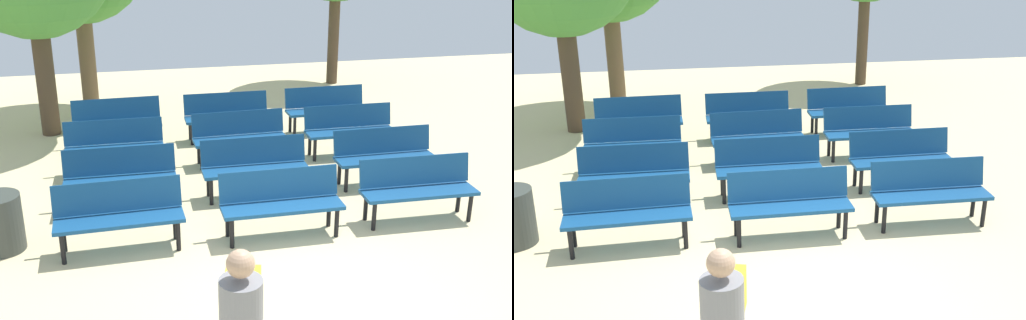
{
  "view_description": "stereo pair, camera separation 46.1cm",
  "coord_description": "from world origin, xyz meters",
  "views": [
    {
      "loc": [
        -1.87,
        -5.69,
        3.89
      ],
      "look_at": [
        0.0,
        2.92,
        0.55
      ],
      "focal_mm": 43.95,
      "sensor_mm": 36.0,
      "label": 1
    },
    {
      "loc": [
        -1.42,
        -5.78,
        3.89
      ],
      "look_at": [
        0.0,
        2.92,
        0.55
      ],
      "focal_mm": 43.95,
      "sensor_mm": 36.0,
      "label": 2
    }
  ],
  "objects": [
    {
      "name": "bench_r2_c1",
      "position": [
        0.01,
        4.32,
        0.5
      ],
      "size": [
        1.61,
        0.52,
        0.87
      ],
      "rotation": [
        0.0,
        0.0,
        0.02
      ],
      "color": "navy",
      "rests_on": "ground_plane"
    },
    {
      "name": "bench_r3_c2",
      "position": [
        2.01,
        5.67,
        0.5
      ],
      "size": [
        1.61,
        0.5,
        0.87
      ],
      "rotation": [
        0.0,
        0.0,
        0.01
      ],
      "color": "navy",
      "rests_on": "ground_plane"
    },
    {
      "name": "trash_bin",
      "position": [
        -3.51,
        1.89,
        0.37
      ],
      "size": [
        0.56,
        0.56,
        0.74
      ],
      "primitive_type": "cylinder",
      "color": "#383D38",
      "rests_on": "ground_plane"
    },
    {
      "name": "bench_r3_c1",
      "position": [
        0.01,
        5.61,
        0.5
      ],
      "size": [
        1.6,
        0.49,
        0.87
      ],
      "rotation": [
        0.0,
        0.0,
        -0.01
      ],
      "color": "navy",
      "rests_on": "ground_plane"
    },
    {
      "name": "ground_plane",
      "position": [
        0.0,
        0.0,
        0.0
      ],
      "size": [
        24.0,
        24.0,
        0.0
      ],
      "primitive_type": "plane",
      "color": "beige"
    },
    {
      "name": "bench_r1_c2",
      "position": [
        2.07,
        2.92,
        0.5
      ],
      "size": [
        1.6,
        0.48,
        0.87
      ],
      "rotation": [
        0.0,
        0.0,
        -0.0
      ],
      "color": "navy",
      "rests_on": "ground_plane"
    },
    {
      "name": "bench_r0_c0",
      "position": [
        -2.04,
        1.6,
        0.5
      ],
      "size": [
        1.61,
        0.53,
        0.87
      ],
      "rotation": [
        0.0,
        0.0,
        0.03
      ],
      "color": "navy",
      "rests_on": "ground_plane"
    },
    {
      "name": "bench_r1_c0",
      "position": [
        -2.01,
        2.88,
        0.5
      ],
      "size": [
        1.61,
        0.5,
        0.87
      ],
      "rotation": [
        0.0,
        0.0,
        -0.01
      ],
      "color": "navy",
      "rests_on": "ground_plane"
    },
    {
      "name": "bench_r2_c0",
      "position": [
        -2.09,
        4.27,
        0.5
      ],
      "size": [
        1.61,
        0.5,
        0.87
      ],
      "rotation": [
        0.0,
        0.0,
        -0.01
      ],
      "color": "navy",
      "rests_on": "ground_plane"
    },
    {
      "name": "bench_r2_c2",
      "position": [
        2.0,
        4.3,
        0.5
      ],
      "size": [
        1.61,
        0.5,
        0.87
      ],
      "rotation": [
        0.0,
        0.0,
        -0.01
      ],
      "color": "navy",
      "rests_on": "ground_plane"
    },
    {
      "name": "bench_r3_c0",
      "position": [
        -2.03,
        5.63,
        0.5
      ],
      "size": [
        1.61,
        0.52,
        0.87
      ],
      "rotation": [
        0.0,
        0.0,
        0.03
      ],
      "color": "navy",
      "rests_on": "ground_plane"
    },
    {
      "name": "bench_r0_c2",
      "position": [
        2.0,
        1.61,
        0.5
      ],
      "size": [
        1.61,
        0.51,
        0.87
      ],
      "rotation": [
        0.0,
        0.0,
        -0.02
      ],
      "color": "navy",
      "rests_on": "ground_plane"
    },
    {
      "name": "bench_r1_c1",
      "position": [
        -0.02,
        2.89,
        0.5
      ],
      "size": [
        1.6,
        0.5,
        0.87
      ],
      "rotation": [
        0.0,
        0.0,
        -0.01
      ],
      "color": "navy",
      "rests_on": "ground_plane"
    },
    {
      "name": "bench_r0_c1",
      "position": [
        0.04,
        1.55,
        0.5
      ],
      "size": [
        1.6,
        0.49,
        0.87
      ],
      "rotation": [
        0.0,
        0.0,
        0.0
      ],
      "color": "navy",
      "rests_on": "ground_plane"
    }
  ]
}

